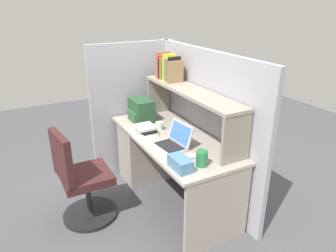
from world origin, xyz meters
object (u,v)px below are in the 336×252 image
at_px(laptop, 174,142).
at_px(backpack, 141,110).
at_px(tissue_box, 180,163).
at_px(office_chair, 81,183).
at_px(paper_cup, 159,126).
at_px(computer_mouse, 193,157).
at_px(snack_canister, 202,158).

relative_size(laptop, backpack, 1.11).
height_order(tissue_box, office_chair, office_chair).
distance_m(laptop, paper_cup, 0.42).
bearing_deg(office_chair, tissue_box, -145.60).
height_order(backpack, computer_mouse, backpack).
xyz_separation_m(computer_mouse, office_chair, (-0.61, -0.84, -0.35)).
height_order(paper_cup, office_chair, office_chair).
bearing_deg(computer_mouse, paper_cup, -173.21).
xyz_separation_m(laptop, office_chair, (-0.33, -0.81, -0.39)).
bearing_deg(paper_cup, computer_mouse, -2.43).
relative_size(paper_cup, tissue_box, 0.38).
bearing_deg(backpack, paper_cup, 9.88).
xyz_separation_m(laptop, snack_canister, (0.41, 0.03, 0.02)).
distance_m(backpack, snack_canister, 1.17).
relative_size(laptop, tissue_box, 1.52).
distance_m(paper_cup, snack_canister, 0.83).
bearing_deg(snack_canister, office_chair, -131.81).
xyz_separation_m(paper_cup, tissue_box, (0.80, -0.21, 0.01)).
bearing_deg(snack_canister, paper_cup, 177.58).
bearing_deg(laptop, computer_mouse, 6.31).
height_order(laptop, computer_mouse, laptop).
bearing_deg(laptop, office_chair, -112.20).
bearing_deg(computer_mouse, laptop, -164.47).
distance_m(computer_mouse, tissue_box, 0.21).
distance_m(backpack, tissue_box, 1.14).
height_order(backpack, tissue_box, backpack).
xyz_separation_m(computer_mouse, snack_canister, (0.13, -0.01, 0.05)).
relative_size(backpack, snack_canister, 2.29).
distance_m(laptop, computer_mouse, 0.29).
bearing_deg(computer_mouse, snack_canister, 6.85).
bearing_deg(backpack, office_chair, -62.37).
height_order(snack_canister, office_chair, office_chair).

